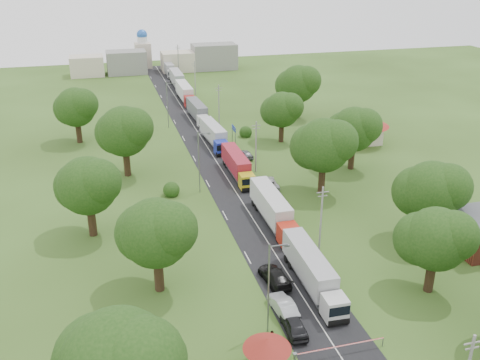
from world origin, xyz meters
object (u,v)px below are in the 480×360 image
object	(u,v)px
car_lane_mid	(283,306)
boom_barrier	(327,350)
car_lane_front	(294,325)
guard_booth	(267,350)
truck_0	(312,271)
info_sign	(234,131)

from	to	relation	value
car_lane_mid	boom_barrier	bearing A→B (deg)	98.54
boom_barrier	car_lane_front	bearing A→B (deg)	111.11
boom_barrier	guard_booth	world-z (taller)	guard_booth
boom_barrier	car_lane_front	distance (m)	4.56
truck_0	car_lane_mid	distance (m)	6.06
guard_booth	info_sign	distance (m)	61.27
boom_barrier	guard_booth	distance (m)	5.98
boom_barrier	car_lane_front	world-z (taller)	car_lane_front
info_sign	car_lane_mid	world-z (taller)	info_sign
guard_booth	truck_0	bearing A→B (deg)	51.51
car_lane_mid	guard_booth	bearing A→B (deg)	56.81
boom_barrier	guard_booth	bearing A→B (deg)	-179.99
guard_booth	car_lane_front	bearing A→B (deg)	45.37
guard_booth	car_lane_mid	bearing A→B (deg)	60.66
info_sign	guard_booth	bearing A→B (deg)	-101.68
car_lane_front	guard_booth	bearing A→B (deg)	48.60
boom_barrier	truck_0	distance (m)	11.60
boom_barrier	guard_booth	xyz separation A→B (m)	(-5.84, -0.00, 1.27)
info_sign	car_lane_front	xyz separation A→B (m)	(-8.20, -55.75, -2.18)
truck_0	car_lane_front	distance (m)	8.41
boom_barrier	truck_0	world-z (taller)	truck_0
guard_booth	info_sign	bearing A→B (deg)	78.32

